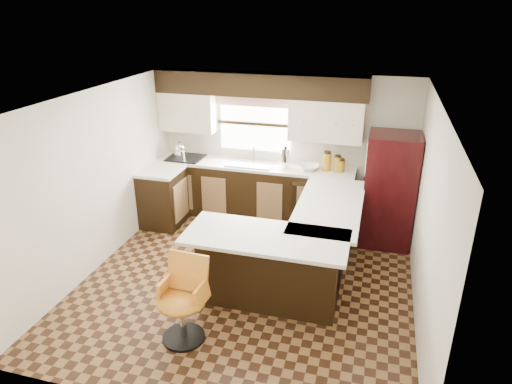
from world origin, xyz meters
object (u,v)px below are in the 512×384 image
(peninsula_long, at_px, (324,237))
(bar_chair, at_px, (181,302))
(refrigerator, at_px, (389,190))
(peninsula_return, at_px, (269,269))

(peninsula_long, bearing_deg, bar_chair, -123.39)
(bar_chair, bearing_deg, refrigerator, 57.36)
(peninsula_long, relative_size, refrigerator, 1.15)
(bar_chair, bearing_deg, peninsula_long, 59.85)
(peninsula_long, distance_m, refrigerator, 1.32)
(peninsula_return, bearing_deg, peninsula_long, 61.70)
(refrigerator, height_order, bar_chair, refrigerator)
(peninsula_return, xyz_separation_m, bar_chair, (-0.73, -0.93, 0.03))
(refrigerator, bearing_deg, peninsula_return, -124.73)
(peninsula_return, bearing_deg, refrigerator, 55.27)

